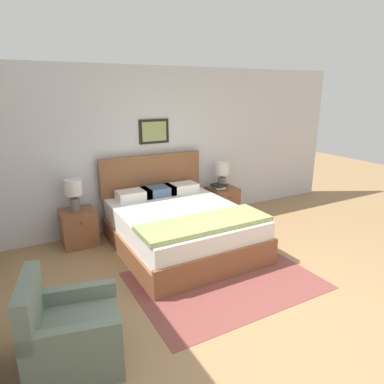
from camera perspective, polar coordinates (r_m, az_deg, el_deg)
The scene contains 12 objects.
ground_plane at distance 3.75m, azimuth 16.47°, elevation -20.55°, with size 16.00×16.00×0.00m, color #99754C.
wall_back at distance 5.79m, azimuth -5.69°, elevation 7.35°, with size 7.50×0.09×2.60m.
area_rug_main at distance 4.32m, azimuth 5.43°, elevation -14.44°, with size 2.16×1.57×0.01m.
bed at distance 5.00m, azimuth -2.00°, elevation -5.71°, with size 1.75×2.13×1.22m.
armchair at distance 3.24m, azimuth -19.70°, elevation -21.40°, with size 0.87×0.83×0.83m.
nightstand_near_window at distance 5.38m, azimuth -18.36°, elevation -5.65°, with size 0.49×0.49×0.53m.
nightstand_by_door at distance 6.29m, azimuth 5.06°, elevation -1.60°, with size 0.49×0.49×0.53m.
table_lamp_near_window at distance 5.22m, azimuth -19.15°, elevation 0.19°, with size 0.25×0.25×0.47m.
table_lamp_by_door at distance 6.16m, azimuth 5.05°, elevation 3.47°, with size 0.25×0.25×0.47m.
book_thick_bottom at distance 6.11m, azimuth 4.50°, elevation 0.61°, with size 0.19×0.23×0.03m.
book_hardcover_middle at distance 6.11m, azimuth 4.51°, elevation 0.86°, with size 0.20×0.28×0.03m.
book_novel_upper at distance 6.10m, azimuth 4.51°, elevation 1.12°, with size 0.24×0.27×0.03m.
Camera 1 is at (-2.25, -2.02, 2.23)m, focal length 32.00 mm.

